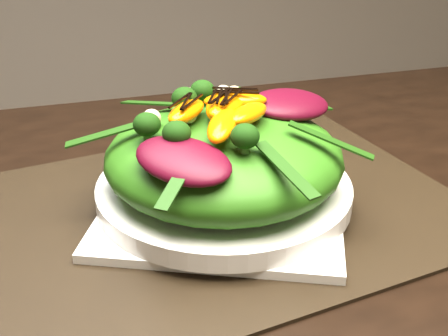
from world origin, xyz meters
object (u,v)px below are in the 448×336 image
object	(u,v)px
placemat	(224,207)
salad_bowl	(224,190)
dining_table	(365,263)
plate_base	(224,202)
lettuce_mound	(224,157)
orange_segment	(198,105)

from	to	relation	value
placemat	salad_bowl	size ratio (longest dim) A/B	1.84
dining_table	placemat	xyz separation A→B (m)	(-0.11, 0.10, 0.02)
plate_base	lettuce_mound	world-z (taller)	lettuce_mound
placemat	plate_base	distance (m)	0.01
plate_base	orange_segment	size ratio (longest dim) A/B	3.78
placemat	plate_base	world-z (taller)	plate_base
plate_base	lettuce_mound	xyz separation A→B (m)	(0.00, 0.00, 0.05)
orange_segment	dining_table	bearing A→B (deg)	-45.32
salad_bowl	orange_segment	size ratio (longest dim) A/B	4.12
salad_bowl	lettuce_mound	size ratio (longest dim) A/B	1.09
dining_table	salad_bowl	bearing A→B (deg)	137.28
placemat	dining_table	bearing A→B (deg)	-42.72
plate_base	placemat	bearing A→B (deg)	180.00
orange_segment	lettuce_mound	bearing A→B (deg)	-56.80
dining_table	plate_base	size ratio (longest dim) A/B	7.04
salad_bowl	orange_segment	bearing A→B (deg)	123.20
dining_table	plate_base	world-z (taller)	dining_table
dining_table	salad_bowl	size ratio (longest dim) A/B	6.46
orange_segment	plate_base	bearing A→B (deg)	-56.80
salad_bowl	lettuce_mound	xyz separation A→B (m)	(0.00, 0.00, 0.04)
dining_table	salad_bowl	world-z (taller)	dining_table
placemat	plate_base	size ratio (longest dim) A/B	2.01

